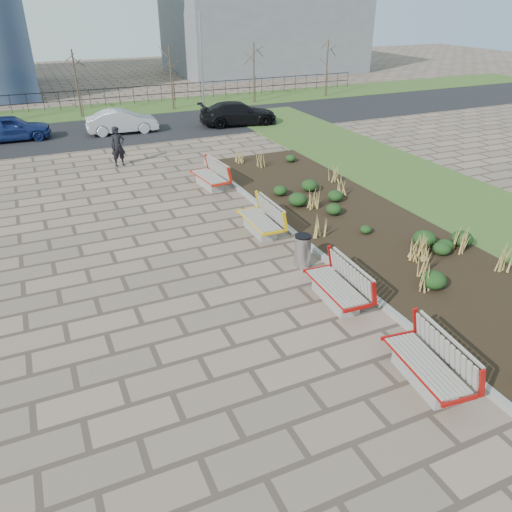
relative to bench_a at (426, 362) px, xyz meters
name	(u,v)px	position (x,y,z in m)	size (l,w,h in m)	color
ground	(250,369)	(-3.00, 1.78, -0.50)	(120.00, 120.00, 0.00)	#7F6757
planting_bed	(361,226)	(3.25, 6.78, -0.45)	(4.50, 18.00, 0.10)	black
planting_curb	(299,238)	(0.92, 6.78, -0.42)	(0.16, 18.00, 0.15)	gray
grass_verge_near	(468,205)	(8.00, 6.78, -0.48)	(5.00, 38.00, 0.04)	#33511E
grass_verge_far	(79,113)	(-3.00, 29.78, -0.48)	(80.00, 5.00, 0.04)	#33511E
road	(93,133)	(-3.00, 23.78, -0.49)	(80.00, 7.00, 0.02)	black
bench_a	(426,362)	(0.00, 0.00, 0.00)	(0.90, 2.10, 1.00)	#A60D0B
bench_b	(336,284)	(0.00, 3.27, 0.00)	(0.90, 2.10, 1.00)	#A60D0B
bench_c	(259,218)	(0.00, 7.82, 0.00)	(0.90, 2.10, 1.00)	yellow
bench_d	(209,175)	(0.00, 12.64, 0.00)	(0.90, 2.10, 1.00)	red
litter_bin	(302,251)	(0.16, 5.25, -0.03)	(0.46, 0.46, 0.94)	#B2B2B7
pedestrian	(118,147)	(-2.74, 16.99, 0.39)	(0.65, 0.42, 1.77)	black
car_blue	(10,128)	(-7.10, 23.76, 0.19)	(1.59, 3.95, 1.35)	navy
car_silver	(122,121)	(-1.42, 23.04, 0.16)	(1.35, 3.87, 1.28)	#A8A9AF
car_black	(238,113)	(5.27, 22.22, 0.19)	(1.87, 4.60, 1.34)	black
tree_c	(77,84)	(-3.00, 28.28, 1.54)	(1.40, 1.40, 4.00)	#4C3D2D
tree_d	(171,78)	(3.00, 28.28, 1.54)	(1.40, 1.40, 4.00)	#4C3D2D
tree_e	(254,73)	(9.00, 28.28, 1.54)	(1.40, 1.40, 4.00)	#4C3D2D
tree_f	(327,68)	(15.00, 28.28, 1.54)	(1.40, 1.40, 4.00)	#4C3D2D
lamp_east	(202,61)	(5.00, 27.78, 2.54)	(0.24, 0.60, 6.00)	gray
railing_fence	(75,99)	(-3.00, 31.28, 0.14)	(44.00, 0.10, 1.20)	black
building_grey	(263,17)	(17.00, 43.78, 4.50)	(18.00, 12.00, 10.00)	slate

